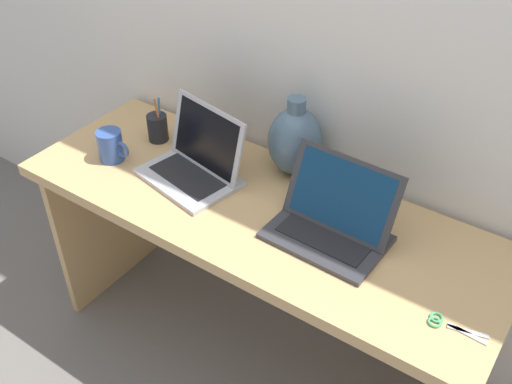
{
  "coord_description": "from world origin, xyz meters",
  "views": [
    {
      "loc": [
        0.81,
        -1.18,
        1.9
      ],
      "look_at": [
        0.0,
        0.0,
        0.8
      ],
      "focal_mm": 41.74,
      "sensor_mm": 36.0,
      "label": 1
    }
  ],
  "objects_px": {
    "laptop_left": "(197,159)",
    "green_vase": "(295,140)",
    "coffee_mug": "(111,146)",
    "pen_cup": "(158,127)",
    "laptop_right": "(333,217)",
    "scissors": "(447,324)"
  },
  "relations": [
    {
      "from": "laptop_right",
      "to": "pen_cup",
      "type": "xyz_separation_m",
      "value": [
        -0.75,
        0.09,
        -0.01
      ]
    },
    {
      "from": "laptop_right",
      "to": "coffee_mug",
      "type": "distance_m",
      "value": 0.81
    },
    {
      "from": "laptop_left",
      "to": "scissors",
      "type": "relative_size",
      "value": 2.4
    },
    {
      "from": "laptop_right",
      "to": "pen_cup",
      "type": "bearing_deg",
      "value": 172.99
    },
    {
      "from": "laptop_left",
      "to": "coffee_mug",
      "type": "xyz_separation_m",
      "value": [
        -0.3,
        -0.1,
        -0.01
      ]
    },
    {
      "from": "coffee_mug",
      "to": "laptop_right",
      "type": "bearing_deg",
      "value": 6.37
    },
    {
      "from": "laptop_right",
      "to": "green_vase",
      "type": "height_order",
      "value": "green_vase"
    },
    {
      "from": "green_vase",
      "to": "coffee_mug",
      "type": "distance_m",
      "value": 0.62
    },
    {
      "from": "laptop_left",
      "to": "green_vase",
      "type": "xyz_separation_m",
      "value": [
        0.25,
        0.2,
        0.06
      ]
    },
    {
      "from": "laptop_right",
      "to": "coffee_mug",
      "type": "xyz_separation_m",
      "value": [
        -0.8,
        -0.09,
        -0.01
      ]
    },
    {
      "from": "coffee_mug",
      "to": "laptop_left",
      "type": "bearing_deg",
      "value": 17.91
    },
    {
      "from": "green_vase",
      "to": "laptop_left",
      "type": "bearing_deg",
      "value": -141.49
    },
    {
      "from": "laptop_left",
      "to": "green_vase",
      "type": "distance_m",
      "value": 0.32
    },
    {
      "from": "laptop_left",
      "to": "pen_cup",
      "type": "relative_size",
      "value": 2.03
    },
    {
      "from": "green_vase",
      "to": "scissors",
      "type": "relative_size",
      "value": 1.83
    },
    {
      "from": "green_vase",
      "to": "laptop_right",
      "type": "bearing_deg",
      "value": -38.43
    },
    {
      "from": "pen_cup",
      "to": "scissors",
      "type": "xyz_separation_m",
      "value": [
        1.15,
        -0.23,
        -0.05
      ]
    },
    {
      "from": "green_vase",
      "to": "coffee_mug",
      "type": "relative_size",
      "value": 2.13
    },
    {
      "from": "laptop_left",
      "to": "scissors",
      "type": "bearing_deg",
      "value": -9.27
    },
    {
      "from": "coffee_mug",
      "to": "pen_cup",
      "type": "distance_m",
      "value": 0.19
    },
    {
      "from": "laptop_left",
      "to": "scissors",
      "type": "height_order",
      "value": "laptop_left"
    },
    {
      "from": "laptop_right",
      "to": "laptop_left",
      "type": "bearing_deg",
      "value": 179.28
    }
  ]
}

